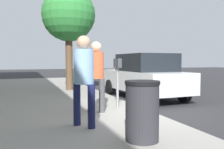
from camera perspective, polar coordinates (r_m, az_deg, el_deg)
The scene contains 9 objects.
ground_plane at distance 6.53m, azimuth 9.57°, elevation -10.01°, with size 80.00×80.00×0.00m, color #2B2B2D.
sidewalk_slab at distance 5.70m, azimuth -18.24°, elevation -11.30°, with size 28.00×6.00×0.15m, color gray.
parking_meter at distance 6.77m, azimuth 1.33°, elevation 0.48°, with size 0.36×0.12×1.41m.
pedestrian_at_meter at distance 6.35m, azimuth -3.79°, elevation 1.10°, with size 0.50×0.40×1.85m.
pedestrian_bystander at distance 4.87m, azimuth -6.71°, elevation 0.44°, with size 0.49×0.40×1.85m.
parked_sedan_near at distance 9.72m, azimuth 7.63°, elevation -0.31°, with size 4.47×2.10×1.77m.
street_tree at distance 11.50m, azimuth -10.25°, elevation 13.60°, with size 2.44×2.44×4.68m.
traffic_signal at distance 14.94m, azimuth -9.82°, elevation 7.34°, with size 0.24×0.44×3.60m.
trash_bin at distance 4.10m, azimuth 7.17°, elevation -8.51°, with size 0.59×0.59×1.01m.
Camera 1 is at (-5.52, 3.15, 1.49)m, focal length 38.52 mm.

